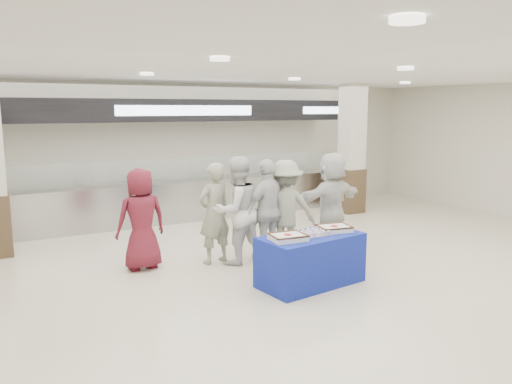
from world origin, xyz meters
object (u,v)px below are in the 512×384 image
soldier_a (214,213)px  chef_tall (237,210)px  display_table (311,260)px  sheet_cake_left (288,237)px  sheet_cake_right (334,228)px  civilian_white (331,200)px  cupcake_tray (313,233)px  civilian_maroon (141,219)px  chef_short (268,210)px  soldier_b (285,209)px

soldier_a → chef_tall: 0.38m
display_table → chef_tall: size_ratio=0.85×
sheet_cake_left → chef_tall: chef_tall is taller
soldier_a → chef_tall: bearing=139.5°
sheet_cake_right → soldier_a: soldier_a is taller
sheet_cake_left → soldier_a: 1.76m
civilian_white → cupcake_tray: bearing=38.5°
civilian_maroon → chef_tall: (1.50, -0.46, 0.08)m
chef_short → civilian_white: civilian_white is taller
civilian_white → civilian_maroon: bearing=-14.7°
soldier_a → chef_short: 0.91m
cupcake_tray → civilian_maroon: civilian_maroon is taller
sheet_cake_left → civilian_white: civilian_white is taller
chef_tall → display_table: bearing=100.1°
civilian_maroon → chef_tall: bearing=159.4°
civilian_maroon → civilian_white: 3.49m
cupcake_tray → civilian_maroon: 2.80m
civilian_maroon → chef_tall: size_ratio=0.91×
chef_short → soldier_b: (0.36, 0.03, -0.02)m
display_table → civilian_maroon: bearing=128.6°
soldier_a → soldier_b: 1.25m
chef_tall → soldier_a: bearing=-36.6°
display_table → civilian_maroon: (-1.99, 1.93, 0.45)m
civilian_maroon → sheet_cake_left: bearing=123.9°
display_table → civilian_white: bearing=37.6°
sheet_cake_right → cupcake_tray: 0.43m
chef_tall → cupcake_tray: bearing=101.2°
soldier_a → civilian_white: bearing=163.4°
display_table → sheet_cake_left: bearing=-178.4°
chef_short → soldier_b: 0.36m
sheet_cake_right → civilian_maroon: size_ratio=0.32×
cupcake_tray → sheet_cake_left: bearing=-172.8°
cupcake_tray → chef_tall: 1.57m
chef_tall → soldier_b: chef_tall is taller
chef_tall → soldier_b: bearing=164.8°
civilian_white → sheet_cake_left: bearing=31.5°
soldier_b → civilian_white: size_ratio=0.95×
soldier_a → civilian_maroon: bearing=-25.5°
civilian_maroon → chef_short: chef_short is taller
display_table → sheet_cake_left: sheet_cake_left is taller
cupcake_tray → civilian_white: civilian_white is taller
cupcake_tray → chef_tall: size_ratio=0.25×
sheet_cake_left → civilian_white: size_ratio=0.29×
display_table → civilian_white: 2.15m
soldier_a → civilian_white: size_ratio=0.95×
sheet_cake_right → chef_short: size_ratio=0.30×
chef_tall → civilian_white: 1.96m
cupcake_tray → soldier_a: bearing=117.2°
cupcake_tray → chef_short: 1.35m
display_table → chef_tall: bearing=101.1°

